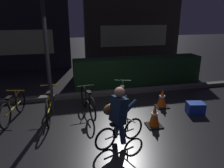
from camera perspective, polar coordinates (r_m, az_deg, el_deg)
The scene contains 14 objects.
ground_plane at distance 5.14m, azimuth -0.64°, elevation -11.81°, with size 40.00×40.00×0.00m, color black.
sidewalk_curb at distance 7.08m, azimuth -4.57°, elevation -2.63°, with size 12.00×0.24×0.12m, color #56544F.
hedge_row at distance 8.21m, azimuth 6.88°, elevation 3.51°, with size 4.80×0.70×1.01m, color #19381C.
storefront_left at distance 11.07m, azimuth -25.06°, elevation 12.82°, with size 5.18×0.54×3.71m.
storefront_right at distance 12.18m, azimuth 5.68°, elevation 18.05°, with size 5.29×0.54×5.13m.
street_post at distance 5.67m, azimuth -16.61°, elevation 5.97°, with size 0.10×0.10×2.89m, color #2D2D33.
parked_bike_left_mid at distance 5.99m, azimuth -24.61°, elevation -5.67°, with size 0.47×1.47×0.69m.
parked_bike_center_left at distance 5.78m, azimuth -16.05°, elevation -5.08°, with size 0.46×1.70×0.78m.
parked_bike_center_right at distance 5.80m, azimuth -6.39°, elevation -4.72°, with size 0.46×1.52×0.71m.
parked_bike_right_mid at distance 6.01m, azimuth 2.71°, elevation -3.53°, with size 0.59×1.59×0.77m.
traffic_cone_near at distance 5.24m, azimuth 11.14°, elevation -8.25°, with size 0.36×0.36×0.56m.
traffic_cone_far at distance 6.33m, azimuth 13.07°, elevation -3.64°, with size 0.36×0.36×0.55m.
blue_crate at distance 6.24m, azimuth 21.12°, elevation -5.91°, with size 0.44×0.32×0.30m, color #193DB7.
cyclist at distance 4.32m, azimuth 1.67°, elevation -8.53°, with size 1.12×0.52×1.25m.
Camera 1 is at (-0.97, -4.34, 2.57)m, focal length 34.67 mm.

